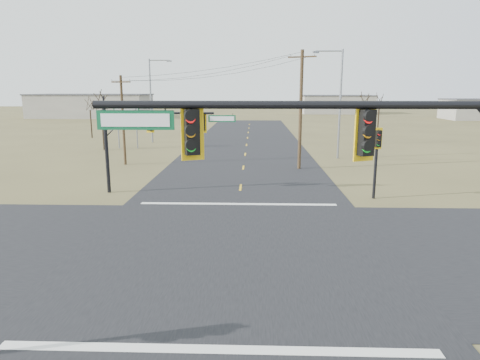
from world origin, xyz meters
The scene contains 19 objects.
ground centered at (0.00, 0.00, 0.00)m, with size 320.00×320.00×0.00m, color brown.
road_ew centered at (0.00, 0.00, 0.01)m, with size 160.00×14.00×0.02m, color black.
road_ns centered at (0.00, 0.00, 0.01)m, with size 14.00×160.00×0.02m, color black.
stop_bar_near centered at (0.00, -7.50, 0.03)m, with size 12.00×0.40×0.01m, color silver.
stop_bar_far centered at (0.00, 7.50, 0.03)m, with size 12.00×0.40×0.01m, color silver.
mast_arm_near centered at (3.81, -7.97, 5.22)m, with size 10.39×0.59×7.18m.
mast_arm_far centered at (-5.65, 10.36, 4.35)m, with size 8.82×0.52×5.99m.
pedestal_signal_ne centered at (8.72, 9.17, 3.33)m, with size 0.61×0.53×4.60m.
utility_pole_near centered at (4.97, 19.76, 5.28)m, with size 2.33×1.12×10.21m.
utility_pole_far centered at (-11.14, 21.42, 4.29)m, with size 1.93×0.75×8.17m.
highway_sign centered at (-14.09, 32.56, 3.96)m, with size 2.86×0.89×5.54m.
streetlight_a centered at (9.29, 25.79, 6.06)m, with size 3.02×0.42×10.78m.
streetlight_c centered at (-12.35, 38.53, 6.05)m, with size 3.00×0.32×10.76m.
bare_tree_a centered at (-16.53, 31.17, 5.76)m, with size 3.51×3.51×7.28m.
bare_tree_b centered at (-22.64, 43.54, 4.93)m, with size 2.45×2.45×6.17m.
bare_tree_c centered at (14.86, 37.43, 5.50)m, with size 2.98×2.98×7.01m.
bare_tree_d centered at (19.15, 45.88, 5.46)m, with size 2.73×2.73×6.79m.
warehouse_left centered at (-40.00, 90.00, 2.75)m, with size 28.00×14.00×5.50m, color #A09B8E.
warehouse_mid centered at (25.00, 110.00, 2.50)m, with size 20.00×12.00×5.00m, color #A09B8E.
Camera 1 is at (0.94, -17.83, 6.92)m, focal length 32.00 mm.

